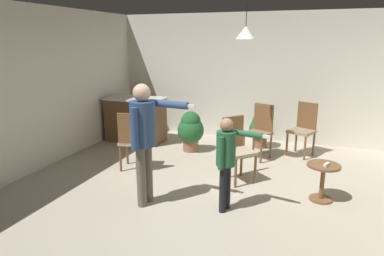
% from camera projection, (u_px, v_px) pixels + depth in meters
% --- Properties ---
extents(ground, '(7.68, 7.68, 0.00)m').
position_uv_depth(ground, '(218.00, 199.00, 4.76)').
color(ground, '#B2A893').
extents(wall_back, '(6.40, 0.10, 2.70)m').
position_uv_depth(wall_back, '(260.00, 78.00, 7.33)').
color(wall_back, silver).
rests_on(wall_back, ground).
extents(wall_left, '(0.10, 6.40, 2.70)m').
position_uv_depth(wall_left, '(26.00, 91.00, 5.48)').
color(wall_left, silver).
rests_on(wall_left, ground).
extents(kitchen_counter, '(1.26, 0.66, 0.95)m').
position_uv_depth(kitchen_counter, '(136.00, 119.00, 7.39)').
color(kitchen_counter, brown).
rests_on(kitchen_counter, ground).
extents(side_table_by_couch, '(0.44, 0.44, 0.52)m').
position_uv_depth(side_table_by_couch, '(323.00, 178.00, 4.65)').
color(side_table_by_couch, brown).
rests_on(side_table_by_couch, ground).
extents(person_adult, '(0.82, 0.47, 1.62)m').
position_uv_depth(person_adult, '(144.00, 132.00, 4.39)').
color(person_adult, '#60564C').
rests_on(person_adult, ground).
extents(person_child, '(0.65, 0.35, 1.22)m').
position_uv_depth(person_child, '(227.00, 154.00, 4.27)').
color(person_child, black).
rests_on(person_child, ground).
extents(dining_chair_by_counter, '(0.59, 0.59, 1.00)m').
position_uv_depth(dining_chair_by_counter, '(236.00, 146.00, 5.30)').
color(dining_chair_by_counter, brown).
rests_on(dining_chair_by_counter, ground).
extents(dining_chair_near_wall, '(0.55, 0.55, 1.00)m').
position_uv_depth(dining_chair_near_wall, '(303.00, 127.00, 6.46)').
color(dining_chair_near_wall, brown).
rests_on(dining_chair_near_wall, ground).
extents(dining_chair_centre_back, '(0.50, 0.50, 1.00)m').
position_uv_depth(dining_chair_centre_back, '(132.00, 139.00, 5.71)').
color(dining_chair_centre_back, brown).
rests_on(dining_chair_centre_back, ground).
extents(dining_chair_spare, '(0.54, 0.54, 1.00)m').
position_uv_depth(dining_chair_spare, '(260.00, 129.00, 6.31)').
color(dining_chair_spare, brown).
rests_on(dining_chair_spare, ground).
extents(potted_plant_corner, '(0.52, 0.52, 0.80)m').
position_uv_depth(potted_plant_corner, '(191.00, 129.00, 6.72)').
color(potted_plant_corner, brown).
rests_on(potted_plant_corner, ground).
extents(potted_plant_by_wall, '(0.47, 0.47, 0.72)m').
position_uv_depth(potted_plant_by_wall, '(261.00, 128.00, 6.97)').
color(potted_plant_by_wall, brown).
rests_on(potted_plant_by_wall, ground).
extents(spare_remote_on_table, '(0.08, 0.13, 0.04)m').
position_uv_depth(spare_remote_on_table, '(327.00, 164.00, 4.56)').
color(spare_remote_on_table, white).
rests_on(spare_remote_on_table, side_table_by_couch).
extents(ceiling_light_pendant, '(0.32, 0.32, 0.55)m').
position_uv_depth(ceiling_light_pendant, '(246.00, 32.00, 5.37)').
color(ceiling_light_pendant, silver).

